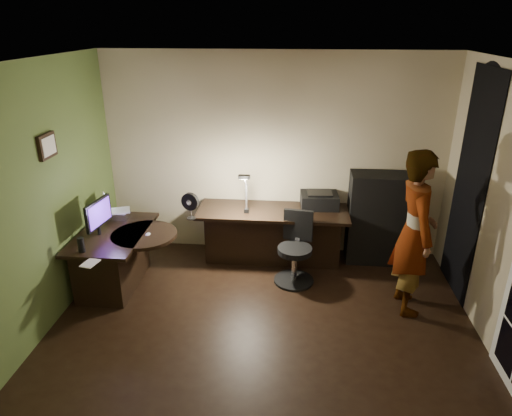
# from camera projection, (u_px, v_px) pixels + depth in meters

# --- Properties ---
(floor) EXTENTS (4.50, 4.00, 0.01)m
(floor) POSITION_uv_depth(u_px,v_px,m) (261.00, 337.00, 4.72)
(floor) COLOR black
(floor) RESTS_ON ground
(ceiling) EXTENTS (4.50, 4.00, 0.01)m
(ceiling) POSITION_uv_depth(u_px,v_px,m) (263.00, 63.00, 3.68)
(ceiling) COLOR silver
(ceiling) RESTS_ON floor
(wall_back) EXTENTS (4.50, 0.01, 2.70)m
(wall_back) POSITION_uv_depth(u_px,v_px,m) (274.00, 157.00, 6.04)
(wall_back) COLOR tan
(wall_back) RESTS_ON floor
(wall_front) EXTENTS (4.50, 0.01, 2.70)m
(wall_front) POSITION_uv_depth(u_px,v_px,m) (231.00, 372.00, 2.35)
(wall_front) COLOR tan
(wall_front) RESTS_ON floor
(wall_left) EXTENTS (0.01, 4.00, 2.70)m
(wall_left) POSITION_uv_depth(u_px,v_px,m) (29.00, 208.00, 4.39)
(wall_left) COLOR tan
(wall_left) RESTS_ON floor
(green_wall_overlay) EXTENTS (0.00, 4.00, 2.70)m
(green_wall_overlay) POSITION_uv_depth(u_px,v_px,m) (30.00, 208.00, 4.38)
(green_wall_overlay) COLOR #4E642F
(green_wall_overlay) RESTS_ON floor
(arched_doorway) EXTENTS (0.01, 0.90, 2.60)m
(arched_doorway) POSITION_uv_depth(u_px,v_px,m) (470.00, 187.00, 5.09)
(arched_doorway) COLOR black
(arched_doorway) RESTS_ON floor
(framed_picture) EXTENTS (0.04, 0.30, 0.25)m
(framed_picture) POSITION_uv_depth(u_px,v_px,m) (47.00, 146.00, 4.60)
(framed_picture) COLOR black
(framed_picture) RESTS_ON wall_left
(desk_left) EXTENTS (0.77, 1.24, 0.72)m
(desk_left) POSITION_uv_depth(u_px,v_px,m) (116.00, 259.00, 5.50)
(desk_left) COLOR black
(desk_left) RESTS_ON floor
(desk_right) EXTENTS (1.96, 0.69, 0.73)m
(desk_right) POSITION_uv_depth(u_px,v_px,m) (272.00, 236.00, 6.07)
(desk_right) COLOR black
(desk_right) RESTS_ON floor
(cabinet) EXTENTS (0.82, 0.41, 1.22)m
(cabinet) POSITION_uv_depth(u_px,v_px,m) (379.00, 218.00, 6.00)
(cabinet) COLOR black
(cabinet) RESTS_ON floor
(laptop_stand) EXTENTS (0.25, 0.21, 0.10)m
(laptop_stand) POSITION_uv_depth(u_px,v_px,m) (119.00, 215.00, 5.73)
(laptop_stand) COLOR silver
(laptop_stand) RESTS_ON desk_left
(laptop) EXTENTS (0.39, 0.38, 0.21)m
(laptop) POSITION_uv_depth(u_px,v_px,m) (117.00, 204.00, 5.67)
(laptop) COLOR silver
(laptop) RESTS_ON laptop_stand
(monitor) EXTENTS (0.17, 0.50, 0.32)m
(monitor) POSITION_uv_depth(u_px,v_px,m) (98.00, 223.00, 5.25)
(monitor) COLOR black
(monitor) RESTS_ON desk_left
(mouse) EXTENTS (0.07, 0.09, 0.03)m
(mouse) POSITION_uv_depth(u_px,v_px,m) (148.00, 234.00, 5.31)
(mouse) COLOR silver
(mouse) RESTS_ON desk_left
(phone) EXTENTS (0.08, 0.13, 0.01)m
(phone) POSITION_uv_depth(u_px,v_px,m) (146.00, 226.00, 5.55)
(phone) COLOR black
(phone) RESTS_ON desk_left
(pen) EXTENTS (0.10, 0.12, 0.01)m
(pen) POSITION_uv_depth(u_px,v_px,m) (131.00, 229.00, 5.46)
(pen) COLOR black
(pen) RESTS_ON desk_left
(speaker) EXTENTS (0.09, 0.09, 0.18)m
(speaker) POSITION_uv_depth(u_px,v_px,m) (81.00, 245.00, 4.88)
(speaker) COLOR black
(speaker) RESTS_ON desk_left
(notepad) EXTENTS (0.17, 0.21, 0.01)m
(notepad) POSITION_uv_depth(u_px,v_px,m) (90.00, 263.00, 4.70)
(notepad) COLOR silver
(notepad) RESTS_ON desk_left
(desk_fan) EXTENTS (0.25, 0.17, 0.34)m
(desk_fan) POSITION_uv_depth(u_px,v_px,m) (191.00, 206.00, 5.64)
(desk_fan) COLOR black
(desk_fan) RESTS_ON desk_right
(headphones) EXTENTS (0.18, 0.08, 0.08)m
(headphones) POSITION_uv_depth(u_px,v_px,m) (331.00, 209.00, 5.89)
(headphones) COLOR #1D4792
(headphones) RESTS_ON desk_right
(printer) EXTENTS (0.51, 0.41, 0.21)m
(printer) POSITION_uv_depth(u_px,v_px,m) (319.00, 200.00, 6.00)
(printer) COLOR black
(printer) RESTS_ON desk_right
(desk_lamp) EXTENTS (0.16, 0.28, 0.61)m
(desk_lamp) POSITION_uv_depth(u_px,v_px,m) (246.00, 191.00, 5.75)
(desk_lamp) COLOR black
(desk_lamp) RESTS_ON desk_right
(office_chair) EXTENTS (0.57, 0.57, 0.89)m
(office_chair) POSITION_uv_depth(u_px,v_px,m) (295.00, 250.00, 5.53)
(office_chair) COLOR black
(office_chair) RESTS_ON floor
(person) EXTENTS (0.49, 0.69, 1.84)m
(person) POSITION_uv_depth(u_px,v_px,m) (415.00, 233.00, 4.87)
(person) COLOR #D8A88C
(person) RESTS_ON floor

